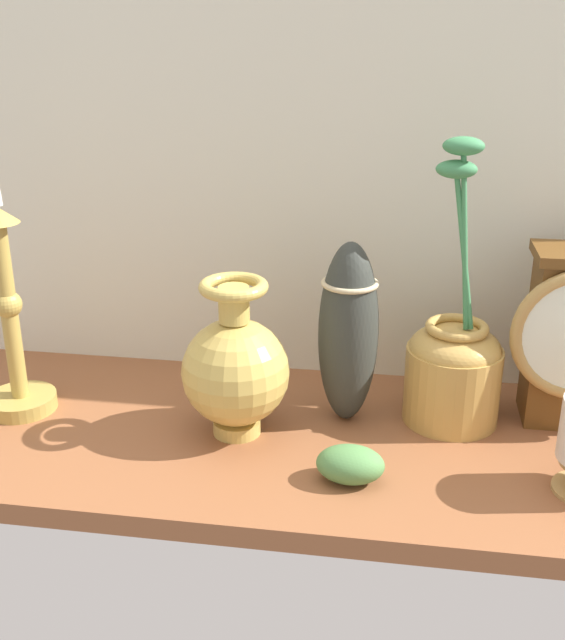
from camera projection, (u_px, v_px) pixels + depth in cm
name	position (u px, v px, depth cm)	size (l,w,h in cm)	color
ground_plane	(288.00, 443.00, 89.25)	(100.00, 36.00, 2.40)	brown
back_wall	(311.00, 124.00, 93.91)	(120.00, 2.00, 65.00)	silver
candlestick_tall_left	(7.00, 295.00, 89.03)	(8.44, 8.44, 46.48)	#B09443
brass_vase_bulbous	(235.00, 369.00, 86.12)	(12.16, 12.16, 18.43)	tan
brass_vase_jar	(453.00, 365.00, 89.45)	(11.12, 11.12, 33.06)	tan
tall_ceramic_vase	(348.00, 332.00, 88.31)	(6.90, 6.90, 21.75)	#31342F
ivy_sprig	(350.00, 464.00, 79.07)	(7.06, 4.94, 3.90)	#518647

